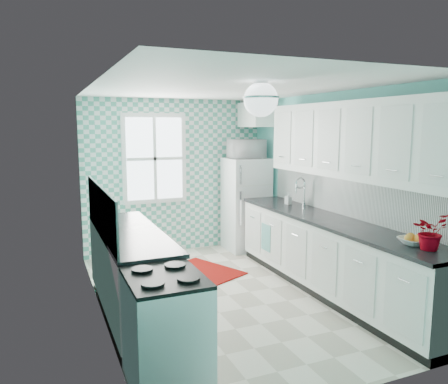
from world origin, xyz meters
name	(u,v)px	position (x,y,z in m)	size (l,w,h in m)	color
floor	(228,296)	(0.00, 0.00, -0.01)	(3.00, 4.40, 0.02)	silver
ceiling	(228,87)	(0.00, 0.00, 2.51)	(3.00, 4.40, 0.02)	white
wall_back	(175,176)	(0.00, 2.21, 1.25)	(3.00, 0.02, 2.50)	#63CBC0
wall_front	(349,238)	(0.00, -2.21, 1.25)	(3.00, 0.02, 2.50)	#63CBC0
wall_left	(97,204)	(-1.51, 0.00, 1.25)	(0.02, 4.40, 2.50)	#63CBC0
wall_right	(333,188)	(1.51, 0.00, 1.25)	(0.02, 4.40, 2.50)	#63CBC0
accent_wall	(175,176)	(0.00, 2.19, 1.25)	(3.00, 0.01, 2.50)	#4CA891
window	(155,159)	(-0.35, 2.16, 1.55)	(1.04, 0.05, 1.44)	white
backsplash_right	(351,197)	(1.49, -0.40, 1.20)	(0.02, 3.60, 0.51)	white
backsplash_left	(101,210)	(-1.49, -0.07, 1.20)	(0.02, 2.15, 0.51)	white
upper_cabinets_right	(354,140)	(1.33, -0.60, 1.90)	(0.33, 3.20, 0.90)	white
upper_cabinet_fridge	(256,115)	(1.30, 1.83, 2.25)	(0.40, 0.74, 0.40)	white
ceiling_light	(261,99)	(0.00, -0.80, 2.32)	(0.34, 0.34, 0.35)	silver
base_cabinets_right	(330,258)	(1.20, -0.40, 0.45)	(0.60, 3.60, 0.90)	white
countertop_right	(330,221)	(1.19, -0.40, 0.92)	(0.63, 3.60, 0.04)	black
base_cabinets_left	(131,275)	(-1.20, -0.07, 0.45)	(0.60, 2.15, 0.90)	white
countertop_left	(131,233)	(-1.19, -0.07, 0.92)	(0.63, 2.15, 0.04)	black
fridge	(246,204)	(1.11, 1.80, 0.77)	(0.67, 0.67, 1.54)	silver
stove	(166,329)	(-1.20, -1.52, 0.47)	(0.59, 0.74, 0.89)	white
sink	(293,207)	(1.20, 0.49, 0.93)	(0.53, 0.44, 0.53)	silver
rug	(203,271)	(0.01, 0.95, 0.01)	(0.75, 1.07, 0.02)	#67050D
dish_towel	(266,238)	(0.89, 0.68, 0.48)	(0.02, 0.25, 0.38)	teal
fruit_bowl	(414,241)	(1.20, -1.68, 0.97)	(0.27, 0.27, 0.07)	white
potted_plant	(430,231)	(1.20, -1.86, 1.11)	(0.31, 0.27, 0.35)	red
soap_bottle	(288,198)	(1.25, 0.69, 1.03)	(0.08, 0.08, 0.17)	#9CB2BC
microwave	(246,149)	(1.11, 1.80, 1.69)	(0.56, 0.38, 0.31)	white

